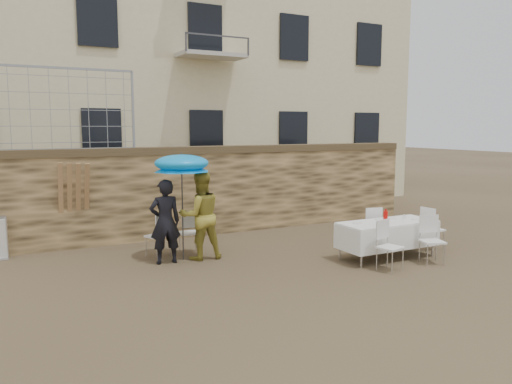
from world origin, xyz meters
name	(u,v)px	position (x,y,z in m)	size (l,w,h in m)	color
ground	(295,292)	(0.00, 0.00, 0.00)	(80.00, 80.00, 0.00)	brown
stone_wall	(191,192)	(0.00, 5.00, 1.10)	(13.00, 0.50, 2.20)	olive
chain_link_fence	(60,110)	(-3.00, 5.00, 3.10)	(3.20, 0.06, 1.80)	gray
man_suit	(165,222)	(-1.38, 2.71, 0.85)	(0.62, 0.41, 1.70)	black
woman_dress	(200,215)	(-0.63, 2.71, 0.92)	(0.89, 0.69, 1.83)	gold
umbrella	(182,166)	(-0.98, 2.81, 1.93)	(1.14, 1.14, 2.05)	#3F3F44
couple_chair_left	(158,235)	(-1.38, 3.26, 0.48)	(0.48, 0.48, 0.96)	white
couple_chair_right	(189,231)	(-0.68, 3.26, 0.48)	(0.48, 0.48, 0.96)	white
banquet_table	(388,224)	(2.86, 1.00, 0.73)	(2.10, 0.85, 0.78)	white
soda_bottle	(385,217)	(2.66, 0.85, 0.91)	(0.09, 0.09, 0.26)	red
table_chair_front_left	(390,246)	(2.26, 0.25, 0.48)	(0.48, 0.48, 0.96)	white
table_chair_front_right	(432,240)	(3.36, 0.25, 0.48)	(0.48, 0.48, 0.96)	white
table_chair_back	(370,228)	(3.06, 1.80, 0.48)	(0.48, 0.48, 0.96)	white
table_chair_side	(432,228)	(4.26, 1.10, 0.48)	(0.48, 0.48, 0.96)	white
wood_planks	(75,205)	(-2.81, 4.73, 1.00)	(0.70, 0.20, 2.00)	#A37749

